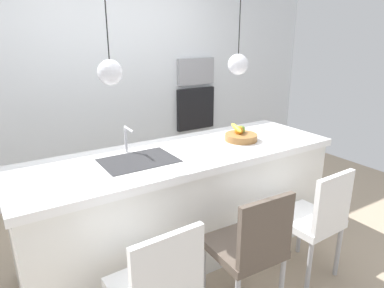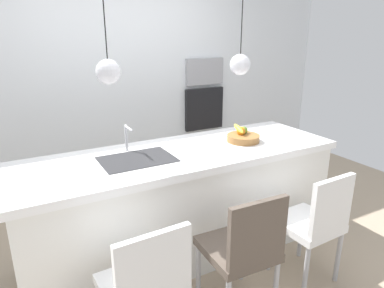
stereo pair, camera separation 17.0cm
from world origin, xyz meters
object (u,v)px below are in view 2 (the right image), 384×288
oven (204,109)px  chair_middle (243,247)px  microwave (204,71)px  fruit_bowl (243,137)px  chair_near (146,284)px  chair_far (314,221)px

oven → chair_middle: bearing=-115.0°
microwave → chair_middle: 2.81m
fruit_bowl → chair_near: fruit_bowl is taller
microwave → chair_far: (-0.47, -2.42, -0.85)m
fruit_bowl → microwave: size_ratio=0.54×
oven → chair_middle: (-1.13, -2.43, -0.36)m
microwave → chair_near: size_ratio=0.61×
microwave → oven: size_ratio=0.96×
chair_near → chair_middle: size_ratio=0.97×
fruit_bowl → chair_middle: 1.12m
microwave → oven: bearing=0.0°
fruit_bowl → microwave: microwave is taller
chair_middle → chair_near: bearing=179.9°
fruit_bowl → chair_far: (0.06, -0.83, -0.45)m
chair_near → chair_middle: chair_middle is taller
fruit_bowl → chair_middle: fruit_bowl is taller
oven → chair_near: (-1.82, -2.42, -0.38)m
fruit_bowl → chair_middle: (-0.59, -0.84, -0.46)m
fruit_bowl → oven: oven is taller
oven → chair_near: size_ratio=0.63×
fruit_bowl → microwave: 1.73m
microwave → chair_far: 2.61m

